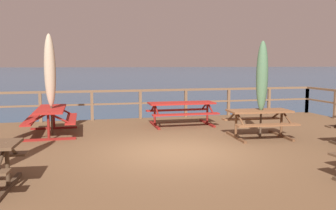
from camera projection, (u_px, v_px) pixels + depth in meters
name	position (u px, v px, depth m)	size (l,w,h in m)	color
ground_plane	(176.00, 186.00, 8.45)	(600.00, 600.00, 0.00)	navy
wooden_deck	(176.00, 169.00, 8.40)	(14.38, 10.62, 0.85)	brown
railing_waterside_far	(140.00, 99.00, 13.24)	(14.18, 0.10, 1.09)	brown
picnic_table_back_right	(181.00, 108.00, 11.84)	(2.18, 1.41, 0.78)	maroon
picnic_table_mid_right	(51.00, 115.00, 10.30)	(1.41, 2.12, 0.78)	maroon
picnic_table_front_left	(259.00, 118.00, 9.87)	(1.78, 1.50, 0.78)	brown
patio_umbrella_short_back	(50.00, 71.00, 10.12)	(0.32, 0.32, 2.88)	#4C3828
patio_umbrella_short_front	(262.00, 77.00, 9.76)	(0.32, 0.32, 2.65)	#4C3828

